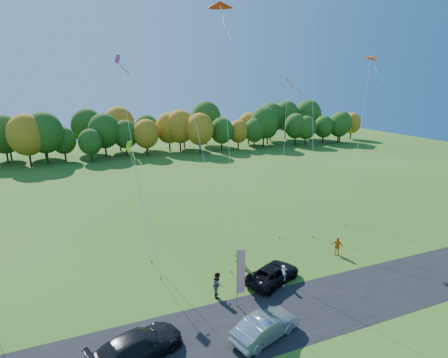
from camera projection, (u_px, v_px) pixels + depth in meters
name	position (u px, v px, depth m)	size (l,w,h in m)	color
ground	(253.00, 285.00, 26.88)	(160.00, 160.00, 0.00)	#295C18
asphalt_strip	(280.00, 316.00, 23.30)	(90.00, 6.00, 0.01)	black
tree_line	(140.00, 155.00, 76.12)	(116.00, 12.00, 10.00)	#1E4711
black_suv	(273.00, 274.00, 27.28)	(2.26, 4.89, 1.36)	black
silver_sedan	(265.00, 327.00, 21.19)	(1.60, 4.58, 1.51)	#AAABAF
dark_truck_a	(137.00, 346.00, 19.57)	(2.20, 5.42, 1.57)	black
person_tailgate_a	(284.00, 275.00, 26.77)	(0.61, 0.40, 1.66)	white
person_tailgate_b	(218.00, 284.00, 25.33)	(0.92, 0.71, 1.88)	gray
person_east	(337.00, 246.00, 31.57)	(0.99, 0.41, 1.68)	orange
feather_flag	(240.00, 271.00, 23.77)	(0.57, 0.15, 4.38)	#999999
kite_delta_blue	(184.00, 75.00, 28.66)	(5.57, 11.71, 32.30)	#4C3F33
kite_parafoil_orange	(313.00, 104.00, 38.19)	(8.40, 12.12, 26.19)	#4C3F33
kite_delta_red	(227.00, 119.00, 32.72)	(3.15, 9.45, 23.85)	#4C3F33
kite_parafoil_rainbow	(359.00, 138.00, 39.59)	(8.24, 6.28, 18.57)	#4C3F33
kite_diamond_yellow	(144.00, 208.00, 28.37)	(1.88, 5.46, 10.81)	#4C3F33
kite_diamond_white	(284.00, 153.00, 36.95)	(5.07, 7.61, 16.35)	#4C3F33
kite_diamond_pink	(134.00, 156.00, 31.07)	(1.50, 7.85, 17.97)	#4C3F33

